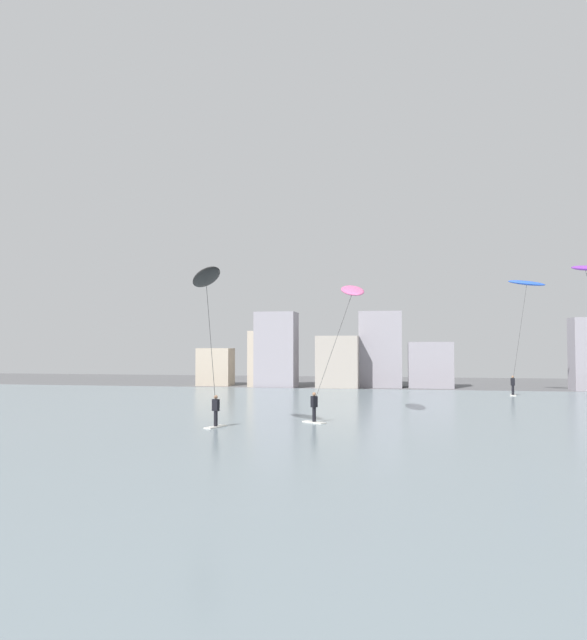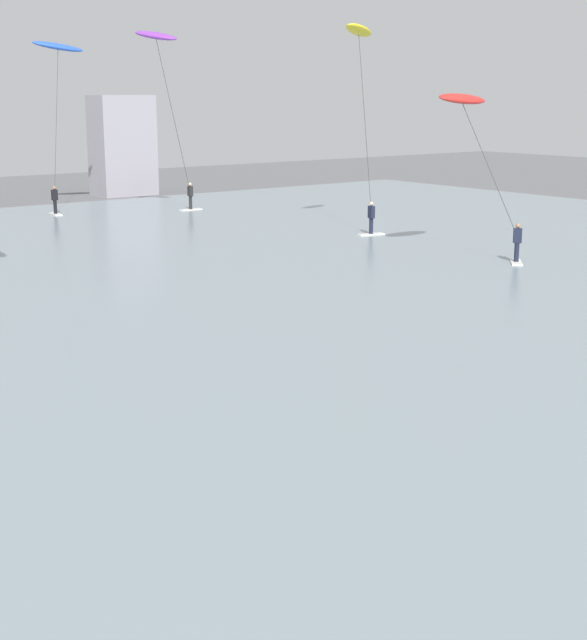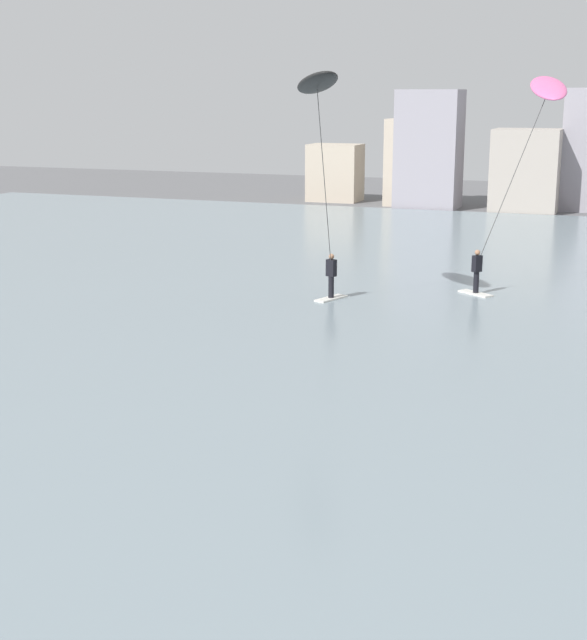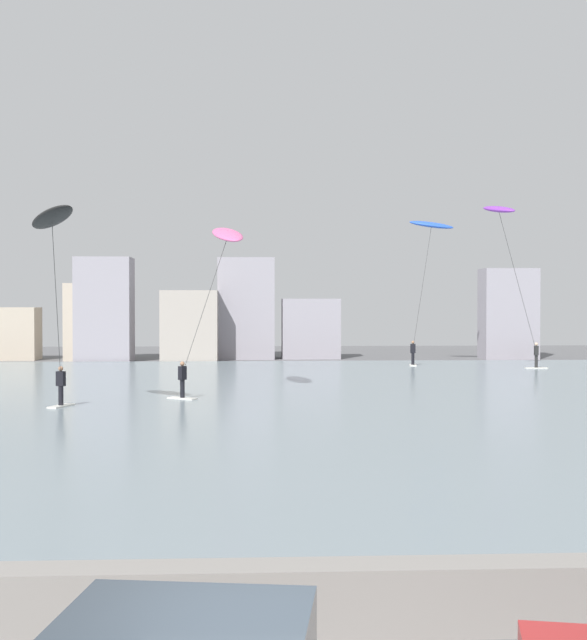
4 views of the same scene
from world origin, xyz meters
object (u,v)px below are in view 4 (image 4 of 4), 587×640
at_px(kitesurfer_purple, 504,230).
at_px(kitesurfer_blue, 429,238).
at_px(kitesurfer_black, 53,232).
at_px(kitesurfer_pink, 224,244).

xyz_separation_m(kitesurfer_purple, kitesurfer_blue, (-3.42, 6.06, -0.09)).
bearing_deg(kitesurfer_purple, kitesurfer_blue, 119.47).
xyz_separation_m(kitesurfer_black, kitesurfer_pink, (6.41, 6.60, -0.05)).
bearing_deg(kitesurfer_black, kitesurfer_purple, 40.59).
distance_m(kitesurfer_black, kitesurfer_blue, 32.86).
distance_m(kitesurfer_pink, kitesurfer_blue, 23.77).
bearing_deg(kitesurfer_pink, kitesurfer_black, -134.19).
distance_m(kitesurfer_black, kitesurfer_pink, 9.20).
relative_size(kitesurfer_purple, kitesurfer_pink, 1.30).
xyz_separation_m(kitesurfer_black, kitesurfer_purple, (23.36, 20.01, 1.74)).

